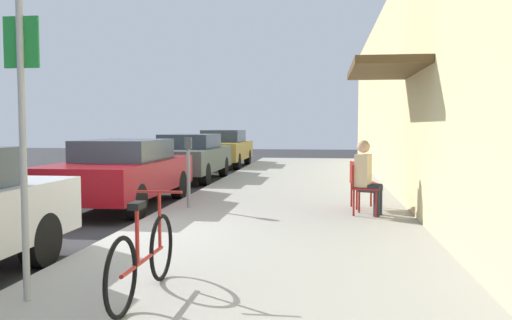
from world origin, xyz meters
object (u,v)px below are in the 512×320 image
parking_meter (188,167)px  cafe_chair_1 (360,181)px  parked_car_1 (123,172)px  seated_patron_0 (367,175)px  parked_car_3 (223,148)px  cafe_chair_0 (363,186)px  parked_car_2 (189,156)px  street_sign (23,128)px  bicycle_0 (144,257)px

parking_meter → cafe_chair_1: 3.22m
parked_car_1 → seated_patron_0: 4.92m
parked_car_1 → cafe_chair_1: bearing=-3.7°
parked_car_3 → cafe_chair_0: size_ratio=5.06×
cafe_chair_0 → parked_car_1: bearing=167.5°
parked_car_2 → street_sign: bearing=-82.5°
parked_car_2 → cafe_chair_1: bearing=-50.0°
parked_car_1 → cafe_chair_0: parked_car_1 is taller
parked_car_2 → bicycle_0: (2.49, -11.12, -0.26)m
bicycle_0 → cafe_chair_1: size_ratio=1.97×
cafe_chair_0 → parked_car_2: bearing=126.6°
parking_meter → cafe_chair_1: bearing=6.2°
bicycle_0 → cafe_chair_0: size_ratio=1.97×
parking_meter → cafe_chair_1: (3.19, 0.35, -0.26)m
cafe_chair_0 → bicycle_0: bearing=-115.5°
parked_car_1 → parked_car_2: size_ratio=1.00×
parking_meter → bicycle_0: (0.94, -5.13, -0.41)m
parking_meter → parked_car_2: bearing=104.5°
parked_car_2 → seated_patron_0: (4.80, -6.40, 0.08)m
parked_car_2 → cafe_chair_0: (4.74, -6.38, -0.11)m
parked_car_2 → street_sign: size_ratio=1.69×
parking_meter → bicycle_0: bearing=-79.7°
seated_patron_0 → parked_car_2: bearing=126.9°
seated_patron_0 → street_sign: bearing=-123.7°
parked_car_1 → seated_patron_0: bearing=-12.6°
bicycle_0 → street_sign: bearing=-166.9°
bicycle_0 → seated_patron_0: (2.31, 4.72, 0.34)m
parked_car_3 → cafe_chair_1: 12.00m
parked_car_1 → parking_meter: 1.69m
parking_meter → seated_patron_0: bearing=-7.2°
parked_car_2 → street_sign: street_sign is taller
street_sign → cafe_chair_0: 6.01m
parked_car_1 → bicycle_0: (2.49, -5.79, -0.24)m
cafe_chair_0 → seated_patron_0: (0.06, -0.02, 0.19)m
parked_car_2 → parked_car_3: (0.00, 5.39, 0.03)m
street_sign → cafe_chair_0: street_sign is taller
parked_car_2 → parking_meter: (1.55, -5.99, 0.15)m
cafe_chair_1 → street_sign: bearing=-119.6°
parked_car_3 → parking_meter: (1.55, -11.37, 0.12)m
street_sign → cafe_chair_0: size_ratio=2.99×
street_sign → seated_patron_0: 6.00m
parked_car_2 → parking_meter: bearing=-75.5°
parking_meter → street_sign: size_ratio=0.51×
parking_meter → parked_car_3: bearing=97.8°
parked_car_2 → bicycle_0: parked_car_2 is taller
parked_car_2 → parked_car_1: bearing=-90.0°
street_sign → seated_patron_0: (3.30, 4.95, -0.82)m
street_sign → bicycle_0: street_sign is taller
parking_meter → cafe_chair_1: parking_meter is taller
street_sign → cafe_chair_1: 6.64m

